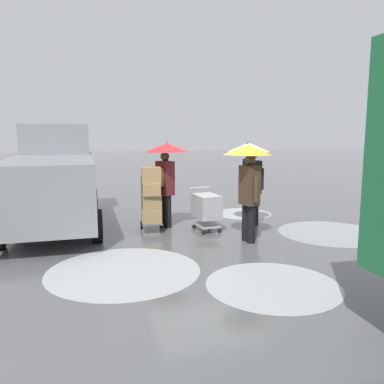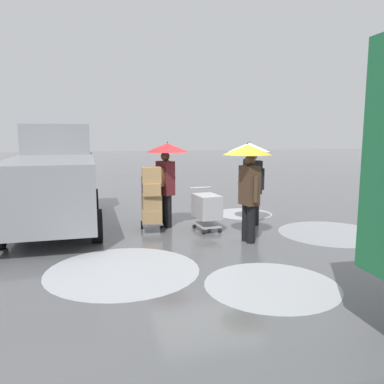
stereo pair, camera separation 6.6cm
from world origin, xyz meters
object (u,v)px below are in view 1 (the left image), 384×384
pedestrian_pink_side (166,165)px  pedestrian_white_side (248,169)px  shopping_cart_vendor (207,208)px  pedestrian_black_side (250,164)px  hand_dolly_boxes (152,197)px  cargo_van_parked_right (53,180)px

pedestrian_pink_side → pedestrian_white_side: 2.24m
pedestrian_pink_side → pedestrian_white_side: bearing=131.4°
pedestrian_white_side → shopping_cart_vendor: bearing=-61.6°
pedestrian_black_side → pedestrian_pink_side: bearing=-6.9°
hand_dolly_boxes → pedestrian_pink_side: (-0.41, -0.33, 0.72)m
pedestrian_white_side → pedestrian_black_side: bearing=-114.0°
hand_dolly_boxes → pedestrian_white_side: (-1.90, 1.35, 0.73)m
pedestrian_black_side → pedestrian_white_side: (0.63, 1.42, 0.01)m
cargo_van_parked_right → pedestrian_black_side: (-4.86, 1.14, 0.39)m
cargo_van_parked_right → hand_dolly_boxes: 2.64m
shopping_cart_vendor → hand_dolly_boxes: size_ratio=0.66×
pedestrian_black_side → pedestrian_white_side: 1.56m
shopping_cart_vendor → hand_dolly_boxes: 1.35m
pedestrian_pink_side → pedestrian_black_side: (-2.12, 0.26, 0.00)m
hand_dolly_boxes → pedestrian_white_side: pedestrian_white_side is taller
cargo_van_parked_right → shopping_cart_vendor: (-3.62, 1.45, -0.61)m
cargo_van_parked_right → shopping_cart_vendor: size_ratio=5.29×
hand_dolly_boxes → pedestrian_black_side: size_ratio=0.72×
cargo_van_parked_right → pedestrian_black_side: 5.00m
cargo_van_parked_right → pedestrian_white_side: 4.95m
cargo_van_parked_right → pedestrian_white_side: (-4.22, 2.56, 0.41)m
hand_dolly_boxes → pedestrian_pink_side: size_ratio=0.72×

